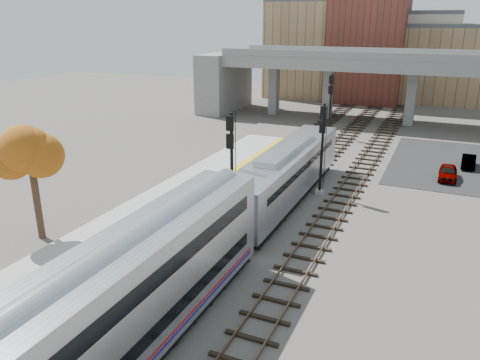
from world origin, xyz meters
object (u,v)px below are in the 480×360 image
Objects in this scene: tree at (29,151)px; signal_mast_far at (330,106)px; car_a at (448,172)px; car_b at (469,161)px; coach at (71,348)px; signal_mast_near at (231,168)px; signal_mast_mid at (322,150)px; locomotive at (286,172)px.

signal_mast_far is at bearing 73.73° from tree.
car_a is (23.44, 22.96, -5.06)m from tree.
coach is at bearing -107.23° from car_b.
tree is at bearing -106.27° from signal_mast_far.
signal_mast_near is 2.06× the size of car_a.
tree is at bearing -133.33° from signal_mast_mid.
coach is 44.61m from signal_mast_far.
signal_mast_near reaches higher than signal_mast_mid.
car_b is at bearing -24.60° from signal_mast_far.
car_b is at bearing 47.62° from tree.
signal_mast_far is 2.13× the size of car_b.
car_b is (10.99, 12.55, -3.02)m from signal_mast_mid.
signal_mast_mid is 0.99× the size of signal_mast_far.
coach is 3.24× the size of tree.
car_b is (1.70, 4.60, -0.06)m from car_a.
car_a is at bearing -40.68° from signal_mast_far.
signal_mast_mid is at bearing 46.67° from tree.
signal_mast_mid is at bearing -139.06° from car_a.
car_a is (13.38, -11.50, -3.01)m from signal_mast_far.
locomotive reaches higher than car_b.
signal_mast_mid is at bearing 51.29° from locomotive.
car_b is (15.09, 20.39, -3.26)m from signal_mast_near.
signal_mast_mid is 2.11× the size of car_b.
signal_mast_near is 2.21× the size of car_b.
signal_mast_far is at bearing 157.21° from car_b.
signal_mast_near is (-2.10, -5.34, 1.59)m from locomotive.
signal_mast_far reaches higher than car_a.
car_a is 1.08× the size of car_b.
coach is at bearing -94.56° from signal_mast_mid.
tree is 2.09× the size of car_a.
signal_mast_near is at bearing -124.70° from car_b.
car_b is (25.15, 27.56, -5.12)m from tree.
tree is 33.20m from car_a.
car_b is (12.99, 37.65, -2.19)m from coach.
tree is (-14.16, -15.01, 2.10)m from signal_mast_mid.
coach is 6.76× the size of car_a.
locomotive reaches higher than car_a.
car_b is at bearing 70.05° from car_a.
tree reaches higher than signal_mast_mid.
signal_mast_near reaches higher than coach.
signal_mast_far is (-2.10, 44.56, 0.89)m from coach.
signal_mast_mid reaches higher than car_b.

